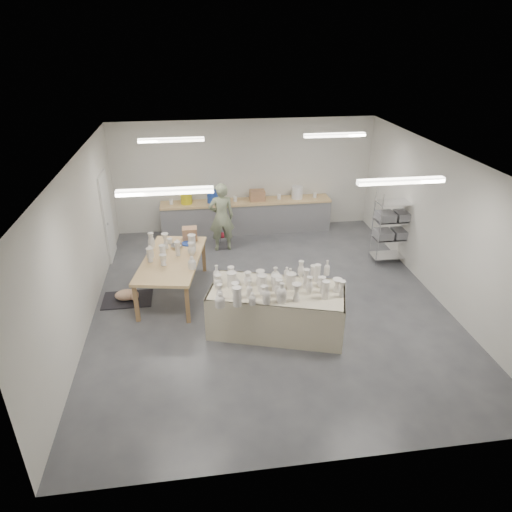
{
  "coord_description": "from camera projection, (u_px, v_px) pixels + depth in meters",
  "views": [
    {
      "loc": [
        -1.38,
        -7.95,
        5.03
      ],
      "look_at": [
        -0.26,
        0.0,
        1.05
      ],
      "focal_mm": 32.0,
      "sensor_mm": 36.0,
      "label": 1
    }
  ],
  "objects": [
    {
      "name": "work_table",
      "position": [
        173.0,
        255.0,
        9.46
      ],
      "size": [
        1.51,
        2.4,
        1.21
      ],
      "rotation": [
        0.0,
        0.0,
        -0.18
      ],
      "color": "tan",
      "rests_on": "ground"
    },
    {
      "name": "drying_table",
      "position": [
        276.0,
        308.0,
        8.35
      ],
      "size": [
        2.66,
        1.86,
        1.23
      ],
      "rotation": [
        0.0,
        0.0,
        -0.3
      ],
      "color": "olive",
      "rests_on": "ground"
    },
    {
      "name": "rug",
      "position": [
        127.0,
        299.0,
        9.48
      ],
      "size": [
        1.0,
        0.7,
        0.02
      ],
      "primitive_type": "cube",
      "color": "black",
      "rests_on": "ground"
    },
    {
      "name": "wire_shelf",
      "position": [
        393.0,
        226.0,
        10.7
      ],
      "size": [
        0.88,
        0.48,
        1.8
      ],
      "color": "silver",
      "rests_on": "ground"
    },
    {
      "name": "back_counter",
      "position": [
        246.0,
        215.0,
        12.51
      ],
      "size": [
        4.6,
        0.6,
        1.24
      ],
      "color": "tan",
      "rests_on": "ground"
    },
    {
      "name": "cat",
      "position": [
        128.0,
        295.0,
        9.42
      ],
      "size": [
        0.5,
        0.38,
        0.21
      ],
      "rotation": [
        0.0,
        0.0,
        0.04
      ],
      "color": "white",
      "rests_on": "rug"
    },
    {
      "name": "room",
      "position": [
        263.0,
        206.0,
        8.61
      ],
      "size": [
        8.0,
        8.02,
        3.0
      ],
      "color": "#424449",
      "rests_on": "ground"
    },
    {
      "name": "potter",
      "position": [
        221.0,
        217.0,
        11.31
      ],
      "size": [
        0.67,
        0.47,
        1.75
      ],
      "primitive_type": "imported",
      "rotation": [
        0.0,
        0.0,
        3.23
      ],
      "color": "gray",
      "rests_on": "ground"
    },
    {
      "name": "red_stool",
      "position": [
        222.0,
        236.0,
        11.83
      ],
      "size": [
        0.39,
        0.39,
        0.28
      ],
      "rotation": [
        0.0,
        0.0,
        -0.35
      ],
      "color": "maroon",
      "rests_on": "ground"
    }
  ]
}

